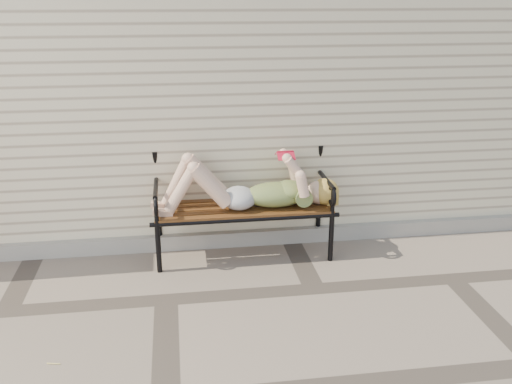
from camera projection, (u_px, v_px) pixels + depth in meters
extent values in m
plane|color=#78695C|center=(166.00, 300.00, 4.68)|extent=(80.00, 80.00, 0.00)
cube|color=beige|center=(160.00, 68.00, 6.97)|extent=(8.00, 4.00, 3.00)
cube|color=#9B968C|center=(166.00, 242.00, 5.56)|extent=(8.00, 0.10, 0.15)
cylinder|color=black|center=(158.00, 247.00, 5.07)|extent=(0.05, 0.05, 0.48)
cylinder|color=black|center=(159.00, 226.00, 5.51)|extent=(0.05, 0.05, 0.48)
cylinder|color=black|center=(331.00, 237.00, 5.28)|extent=(0.05, 0.05, 0.48)
cylinder|color=black|center=(318.00, 217.00, 5.73)|extent=(0.05, 0.05, 0.48)
cube|color=#583316|center=(243.00, 208.00, 5.32)|extent=(1.63, 0.52, 0.03)
cylinder|color=black|center=(246.00, 220.00, 5.10)|extent=(1.71, 0.04, 0.04)
cylinder|color=black|center=(240.00, 201.00, 5.55)|extent=(1.71, 0.04, 0.04)
torus|color=black|center=(238.00, 143.00, 5.47)|extent=(0.30, 0.04, 0.30)
ellipsoid|color=#093545|center=(275.00, 195.00, 5.28)|extent=(0.58, 0.33, 0.22)
ellipsoid|color=#093545|center=(289.00, 190.00, 5.29)|extent=(0.28, 0.32, 0.17)
ellipsoid|color=#B1B1B6|center=(239.00, 198.00, 5.24)|extent=(0.32, 0.36, 0.20)
sphere|color=beige|center=(319.00, 192.00, 5.34)|extent=(0.24, 0.24, 0.24)
ellipsoid|color=gold|center=(325.00, 192.00, 5.35)|extent=(0.27, 0.27, 0.25)
cube|color=#AF142C|center=(285.00, 152.00, 5.16)|extent=(0.15, 0.02, 0.02)
cube|color=beige|center=(286.00, 156.00, 5.13)|extent=(0.15, 0.09, 0.05)
cube|color=beige|center=(284.00, 154.00, 5.21)|extent=(0.15, 0.09, 0.05)
cube|color=#AF142C|center=(286.00, 156.00, 5.12)|extent=(0.16, 0.10, 0.06)
cube|color=#AF142C|center=(284.00, 153.00, 5.21)|extent=(0.16, 0.10, 0.06)
cylinder|color=#D1BD65|center=(129.00, 305.00, 4.60)|extent=(0.03, 0.17, 0.01)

